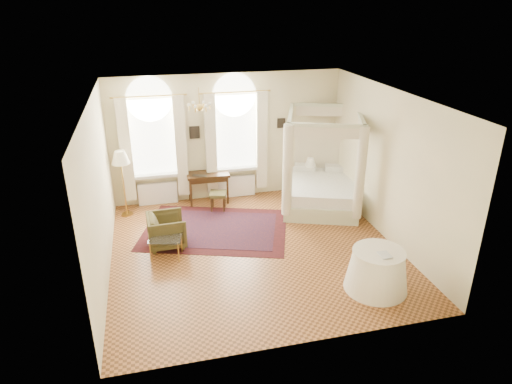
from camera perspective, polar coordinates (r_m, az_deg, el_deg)
ground at (r=9.94m, az=-0.18°, el=-7.17°), size 6.00×6.00×0.00m
room_walls at (r=9.09m, az=-0.19°, el=3.65°), size 6.00×6.00×6.00m
window_left at (r=11.75m, az=-12.65°, el=5.12°), size 1.62×0.27×3.29m
window_right at (r=11.95m, az=-2.52°, el=5.99°), size 1.62×0.27×3.29m
chandelier at (r=9.82m, az=-7.08°, el=10.59°), size 0.51×0.45×0.50m
wall_pictures at (r=11.91m, az=-3.18°, el=7.93°), size 2.54×0.03×0.39m
canopy_bed at (r=11.83m, az=8.10°, el=0.79°), size 2.48×2.74×2.46m
nightstand at (r=12.60m, az=6.68°, el=0.99°), size 0.49×0.46×0.58m
nightstand_lamp at (r=12.47m, az=6.80°, el=3.61°), size 0.30×0.30×0.44m
writing_desk at (r=11.93m, az=-6.03°, el=1.81°), size 1.10×0.59×0.81m
laptop at (r=11.75m, az=-7.05°, el=2.10°), size 0.42×0.35×0.03m
stool at (r=11.58m, az=-4.78°, el=-0.43°), size 0.51×0.51×0.48m
armchair at (r=10.11m, az=-11.08°, el=-4.72°), size 0.84×0.82×0.73m
coffee_table at (r=9.64m, az=-11.25°, el=-5.89°), size 0.76×0.62×0.45m
floor_lamp at (r=11.36m, az=-16.56°, el=3.75°), size 0.43×0.43×1.67m
oriental_rug at (r=10.78m, az=-5.08°, el=-4.63°), size 3.87×3.29×0.01m
side_table at (r=8.81m, az=14.88°, el=-9.42°), size 1.17×1.17×0.80m
book at (r=8.43m, az=15.23°, el=-7.70°), size 0.19×0.26×0.02m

